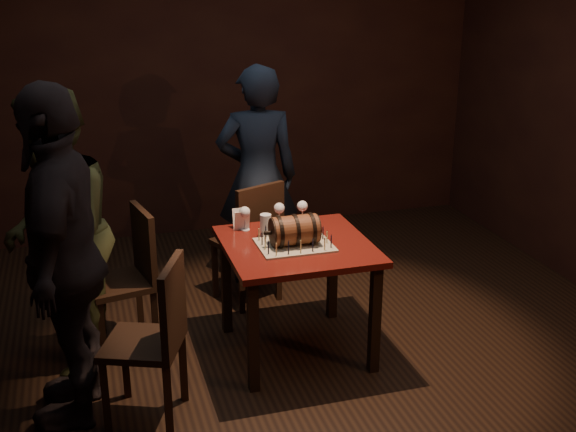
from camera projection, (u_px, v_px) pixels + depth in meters
The scene contains 16 objects.
room_shell at pixel (288, 146), 4.16m from camera, with size 5.04×5.04×2.80m.
pub_table at pixel (297, 259), 4.52m from camera, with size 0.90×0.90×0.75m.
cake_board at pixel (295, 245), 4.44m from camera, with size 0.45×0.35×0.01m, color #A69E86.
barrel_cake at pixel (295, 230), 4.40m from camera, with size 0.34×0.20×0.20m.
birthday_candles at pixel (295, 238), 4.42m from camera, with size 0.40×0.30×0.09m.
wine_glass_left at pixel (245, 213), 4.66m from camera, with size 0.07×0.07×0.16m.
wine_glass_mid at pixel (279, 209), 4.73m from camera, with size 0.07×0.07×0.16m.
wine_glass_right at pixel (302, 207), 4.77m from camera, with size 0.07×0.07×0.16m.
pint_of_ale at pixel (266, 226), 4.56m from camera, with size 0.07×0.07×0.15m.
menu_card at pixel (241, 220), 4.70m from camera, with size 0.10×0.05×0.13m, color white, non-canonical shape.
chair_back at pixel (253, 236), 5.22m from camera, with size 0.52×0.52×0.93m.
chair_left_rear at pixel (131, 271), 4.64m from camera, with size 0.47×0.47×0.93m.
chair_left_front at pixel (157, 333), 3.87m from camera, with size 0.52×0.52×0.93m.
person_back at pixel (257, 177), 5.49m from camera, with size 0.62×0.41×1.71m, color #182131.
person_left_rear at pixel (58, 233), 4.30m from camera, with size 0.85×0.66×1.74m, color #3D4120.
person_left_front at pixel (64, 258), 3.79m from camera, with size 1.09×0.46×1.87m, color black.
Camera 1 is at (-1.15, -3.89, 2.40)m, focal length 45.00 mm.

